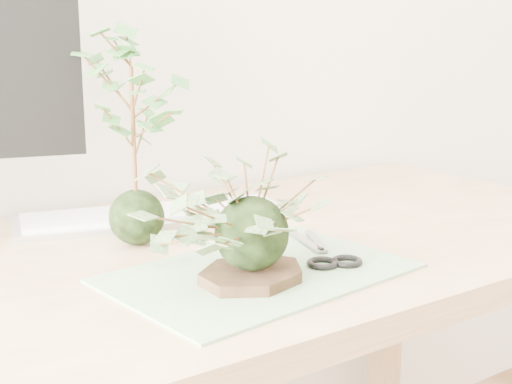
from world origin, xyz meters
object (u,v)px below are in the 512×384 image
keyboard (153,216)px  maple_kokedama (131,81)px  ivy_kokedama (252,199)px  desk (179,308)px

keyboard → maple_kokedama: bearing=-111.8°
ivy_kokedama → keyboard: size_ratio=0.68×
keyboard → desk: bearing=-91.5°
desk → maple_kokedama: 0.35m
keyboard → ivy_kokedama: bearing=-81.0°
desk → ivy_kokedama: (0.02, -0.17, 0.20)m
desk → maple_kokedama: bearing=110.2°
ivy_kokedama → keyboard: ivy_kokedama is taller
desk → keyboard: keyboard is taller
desk → maple_kokedama: maple_kokedama is taller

